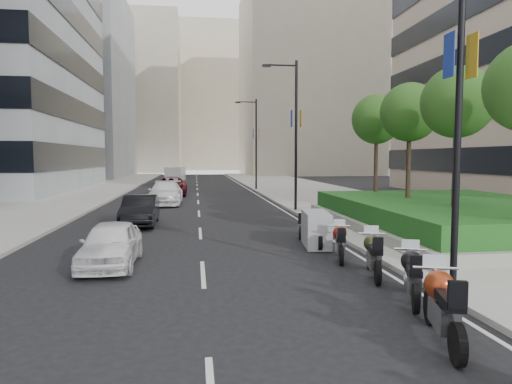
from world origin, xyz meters
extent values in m
plane|color=black|center=(0.00, 0.00, 0.00)|extent=(160.00, 160.00, 0.00)
cube|color=#9E9B93|center=(9.00, 30.00, 0.07)|extent=(10.00, 100.00, 0.15)
cube|color=#9E9B93|center=(-12.00, 30.00, 0.07)|extent=(8.00, 100.00, 0.15)
cube|color=silver|center=(3.70, 30.00, 0.01)|extent=(0.12, 100.00, 0.01)
cube|color=silver|center=(-1.50, 30.00, 0.01)|extent=(0.12, 100.00, 0.01)
cube|color=gray|center=(-24.00, 70.00, 15.00)|extent=(22.00, 26.00, 30.00)
cube|color=#B7AD93|center=(22.00, 80.00, 18.00)|extent=(28.00, 24.00, 36.00)
cube|color=#B7AD93|center=(-18.00, 100.00, 17.00)|extent=(26.00, 24.00, 34.00)
cube|color=#B7AD93|center=(2.00, 120.00, 19.00)|extent=(30.00, 24.00, 38.00)
cube|color=gray|center=(10.00, 10.00, 0.35)|extent=(10.00, 14.00, 0.40)
cube|color=#164E1C|center=(10.00, 10.00, 0.95)|extent=(9.40, 13.40, 0.80)
cylinder|color=#332319|center=(8.50, 8.00, 2.55)|extent=(0.22, 0.22, 4.00)
sphere|color=#1E531A|center=(8.50, 8.00, 5.45)|extent=(2.80, 2.80, 2.80)
cylinder|color=#332319|center=(8.50, 12.00, 2.55)|extent=(0.22, 0.22, 4.00)
sphere|color=#1E531A|center=(8.50, 12.00, 5.45)|extent=(2.80, 2.80, 2.80)
cylinder|color=#332319|center=(8.50, 16.00, 2.55)|extent=(0.22, 0.22, 4.00)
sphere|color=#1E531A|center=(8.50, 16.00, 5.45)|extent=(2.80, 2.80, 2.80)
cylinder|color=black|center=(4.30, 1.00, 4.50)|extent=(0.16, 0.16, 9.00)
cube|color=gold|center=(4.58, 1.00, 5.60)|extent=(0.02, 0.45, 1.00)
cube|color=navy|center=(4.02, 1.00, 5.60)|extent=(0.02, 0.45, 1.00)
cylinder|color=black|center=(4.30, 18.00, 4.50)|extent=(0.16, 0.16, 9.00)
cylinder|color=black|center=(3.40, 18.00, 8.70)|extent=(1.80, 0.10, 0.10)
cube|color=black|center=(2.50, 18.00, 8.65)|extent=(0.50, 0.22, 0.14)
cube|color=gold|center=(4.58, 18.00, 5.60)|extent=(0.02, 0.45, 1.00)
cube|color=navy|center=(4.02, 18.00, 5.60)|extent=(0.02, 0.45, 1.00)
cylinder|color=black|center=(4.30, 36.00, 4.50)|extent=(0.16, 0.16, 9.00)
cylinder|color=black|center=(3.40, 36.00, 8.70)|extent=(1.80, 0.10, 0.10)
cube|color=black|center=(2.50, 36.00, 8.65)|extent=(0.50, 0.22, 0.14)
cube|color=gold|center=(4.58, 36.00, 5.60)|extent=(0.02, 0.45, 1.00)
cube|color=navy|center=(4.02, 36.00, 5.60)|extent=(0.02, 0.45, 1.00)
cylinder|color=black|center=(2.40, -2.30, 0.35)|extent=(0.32, 0.70, 0.69)
cylinder|color=black|center=(2.89, -0.57, 0.35)|extent=(0.32, 0.70, 0.69)
cube|color=silver|center=(2.63, -1.49, 0.54)|extent=(0.58, 1.01, 0.47)
sphere|color=maroon|center=(2.73, -1.13, 0.96)|extent=(0.54, 0.54, 0.54)
cube|color=black|center=(2.54, -1.81, 0.90)|extent=(0.53, 0.89, 0.18)
cylinder|color=silver|center=(2.81, -0.84, 1.21)|extent=(0.81, 0.28, 0.06)
cylinder|color=black|center=(2.91, 0.08, 0.32)|extent=(0.34, 0.64, 0.63)
cylinder|color=black|center=(3.50, 1.61, 0.32)|extent=(0.34, 0.64, 0.63)
cube|color=silver|center=(3.19, 0.79, 0.49)|extent=(0.60, 0.92, 0.43)
sphere|color=black|center=(3.31, 1.11, 0.88)|extent=(0.49, 0.49, 0.49)
cube|color=black|center=(3.08, 0.51, 0.82)|extent=(0.54, 0.82, 0.16)
cylinder|color=silver|center=(3.41, 1.37, 1.10)|extent=(0.72, 0.32, 0.05)
cylinder|color=black|center=(2.97, 2.24, 0.32)|extent=(0.28, 0.65, 0.64)
cylinder|color=black|center=(3.38, 3.84, 0.32)|extent=(0.28, 0.65, 0.64)
cube|color=silver|center=(3.16, 2.99, 0.50)|extent=(0.52, 0.93, 0.43)
sphere|color=#33331C|center=(3.25, 3.32, 0.89)|extent=(0.50, 0.50, 0.50)
cube|color=black|center=(3.08, 2.69, 0.83)|extent=(0.47, 0.82, 0.17)
cylinder|color=silver|center=(3.32, 3.59, 1.11)|extent=(0.75, 0.24, 0.05)
cylinder|color=black|center=(2.72, 4.44, 0.30)|extent=(0.26, 0.60, 0.59)
cylinder|color=black|center=(3.11, 5.92, 0.30)|extent=(0.26, 0.60, 0.59)
cube|color=silver|center=(2.90, 5.13, 0.46)|extent=(0.48, 0.86, 0.40)
sphere|color=maroon|center=(2.98, 5.44, 0.82)|extent=(0.46, 0.46, 0.46)
cube|color=black|center=(2.83, 4.86, 0.77)|extent=(0.44, 0.76, 0.15)
cylinder|color=silver|center=(3.04, 5.69, 1.03)|extent=(0.70, 0.23, 0.05)
cylinder|color=black|center=(2.62, 6.61, 0.32)|extent=(0.20, 0.64, 0.63)
cylinder|color=black|center=(2.81, 8.23, 0.32)|extent=(0.20, 0.64, 0.63)
cube|color=gray|center=(2.71, 7.42, 0.66)|extent=(1.11, 2.22, 1.27)
cylinder|color=black|center=(2.48, 8.81, 0.27)|extent=(0.29, 0.55, 0.55)
cylinder|color=black|center=(2.96, 10.14, 0.27)|extent=(0.29, 0.55, 0.55)
cube|color=silver|center=(2.70, 9.44, 0.42)|extent=(0.50, 0.80, 0.37)
sphere|color=#2E2B19|center=(2.80, 9.71, 0.76)|extent=(0.42, 0.42, 0.42)
cube|color=black|center=(2.61, 9.19, 0.71)|extent=(0.46, 0.71, 0.14)
cylinder|color=silver|center=(2.88, 9.94, 0.95)|extent=(0.63, 0.26, 0.04)
imported|color=white|center=(-4.25, 5.29, 0.68)|extent=(1.62, 3.99, 1.36)
imported|color=black|center=(-4.36, 13.71, 0.73)|extent=(1.59, 4.45, 1.46)
imported|color=white|center=(-3.78, 23.58, 0.80)|extent=(2.35, 5.57, 1.60)
imported|color=#5C0B19|center=(-3.80, 31.28, 0.80)|extent=(2.69, 5.79, 1.60)
cube|color=white|center=(-4.08, 47.01, 1.08)|extent=(2.33, 5.26, 2.15)
cube|color=white|center=(-4.08, 45.06, 0.56)|extent=(2.04, 1.38, 1.13)
cylinder|color=black|center=(-4.90, 45.16, 0.36)|extent=(0.26, 0.72, 0.72)
cylinder|color=black|center=(-3.26, 45.16, 0.36)|extent=(0.26, 0.72, 0.72)
cylinder|color=black|center=(-4.90, 48.65, 0.36)|extent=(0.26, 0.72, 0.72)
cylinder|color=black|center=(-3.26, 48.65, 0.36)|extent=(0.26, 0.72, 0.72)
camera|label=1|loc=(-1.69, -8.82, 3.30)|focal=32.00mm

